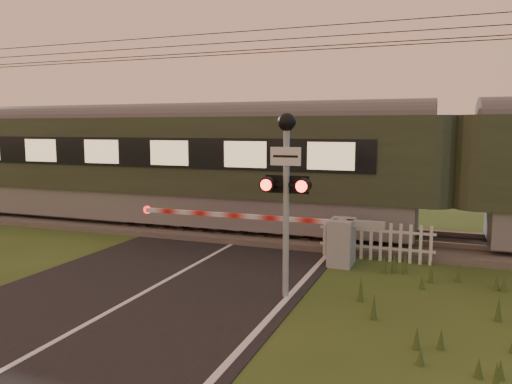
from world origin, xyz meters
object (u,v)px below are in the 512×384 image
at_px(train, 454,170).
at_px(boom_gate, 330,238).
at_px(crossing_signal, 286,172).
at_px(picket_fence, 376,241).

height_order(train, boom_gate, train).
bearing_deg(boom_gate, train, 43.12).
bearing_deg(crossing_signal, train, 60.09).
height_order(crossing_signal, picket_fence, crossing_signal).
relative_size(crossing_signal, picket_fence, 1.26).
height_order(train, picket_fence, train).
bearing_deg(crossing_signal, picket_fence, 69.19).
bearing_deg(picket_fence, train, 47.26).
distance_m(boom_gate, picket_fence, 1.22).
bearing_deg(crossing_signal, boom_gate, 84.03).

